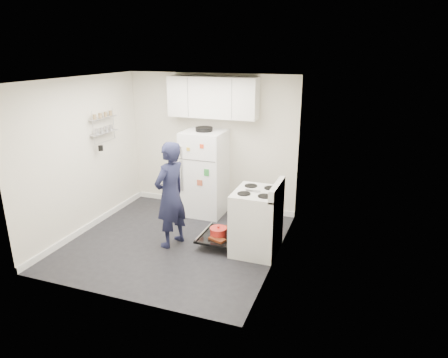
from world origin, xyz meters
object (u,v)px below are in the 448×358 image
at_px(person, 170,195).
at_px(refrigerator, 205,173).
at_px(electric_range, 256,222).

bearing_deg(person, refrigerator, -164.62).
bearing_deg(refrigerator, electric_range, -41.03).
height_order(electric_range, refrigerator, refrigerator).
distance_m(refrigerator, person, 1.34).
relative_size(electric_range, refrigerator, 0.69).
xyz_separation_m(electric_range, refrigerator, (-1.26, 1.10, 0.30)).
bearing_deg(person, electric_range, 116.41).
relative_size(electric_range, person, 0.67).
height_order(refrigerator, person, person).
xyz_separation_m(refrigerator, person, (-0.01, -1.34, 0.04)).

